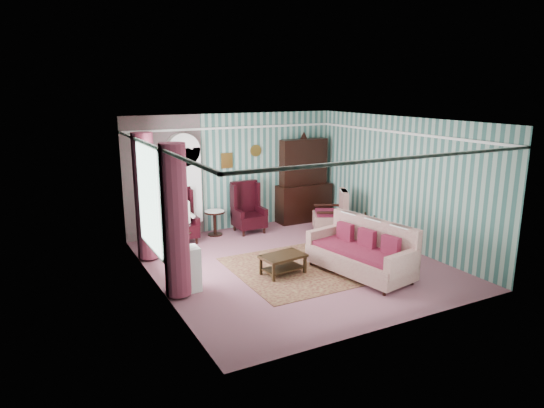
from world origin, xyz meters
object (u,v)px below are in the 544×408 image
coffee_table (283,265)px  plant_stand (184,270)px  bookcase (185,191)px  nest_table (363,225)px  sofa (360,247)px  wingback_left (180,216)px  seated_woman (180,218)px  round_side_table (215,223)px  floral_armchair (330,213)px  dresser_hutch (304,178)px  wingback_right (249,208)px

coffee_table → plant_stand: bearing=177.0°
bookcase → nest_table: size_ratio=4.15×
plant_stand → sofa: 3.33m
wingback_left → sofa: size_ratio=0.59×
bookcase → wingback_left: size_ratio=1.79×
seated_woman → plant_stand: (-0.80, -2.75, -0.19)m
bookcase → wingback_left: bookcase is taller
seated_woman → sofa: (2.43, -3.54, -0.04)m
wingback_left → round_side_table: size_ratio=2.08×
floral_armchair → wingback_left: bearing=102.3°
seated_woman → nest_table: size_ratio=2.19×
dresser_hutch → nest_table: size_ratio=4.37×
wingback_right → nest_table: wingback_right is taller
wingback_right → floral_armchair: size_ratio=1.27×
seated_woman → coffee_table: size_ratio=1.39×
dresser_hutch → wingback_left: 3.55m
round_side_table → nest_table: size_ratio=1.11×
plant_stand → wingback_right: bearing=47.2°
dresser_hutch → wingback_left: (-3.50, -0.27, -0.55)m
bookcase → wingback_right: bearing=-14.6°
dresser_hutch → floral_armchair: bearing=-90.0°
floral_armchair → wingback_right: bearing=88.8°
nest_table → floral_armchair: (-0.57, 0.58, 0.22)m
round_side_table → bookcase: bearing=159.7°
seated_woman → round_side_table: (0.90, 0.15, -0.29)m
round_side_table → seated_woman: bearing=-170.5°
round_side_table → sofa: sofa is taller
dresser_hutch → plant_stand: 5.31m
wingback_left → nest_table: size_ratio=2.31×
floral_armchair → dresser_hutch: bearing=27.7°
dresser_hutch → sofa: size_ratio=1.12×
sofa → coffee_table: bearing=51.2°
round_side_table → sofa: (1.53, -3.69, 0.25)m
dresser_hutch → seated_woman: (-3.50, -0.27, -0.59)m
round_side_table → dresser_hutch: bearing=2.6°
nest_table → floral_armchair: floral_armchair is taller
seated_woman → round_side_table: 0.96m
bookcase → wingback_right: (1.50, -0.39, -0.50)m
wingback_left → plant_stand: wingback_left is taller
round_side_table → floral_armchair: size_ratio=0.61×
seated_woman → coffee_table: seated_woman is taller
seated_woman → floral_armchair: bearing=-15.5°
seated_woman → round_side_table: seated_woman is taller
wingback_left → floral_armchair: 3.63m
seated_woman → floral_armchair: (3.50, -0.97, -0.10)m
wingback_right → round_side_table: size_ratio=2.08×
round_side_table → coffee_table: bearing=-85.5°
bookcase → sofa: bearing=-61.0°
bookcase → wingback_right: bookcase is taller
sofa → floral_armchair: sofa is taller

